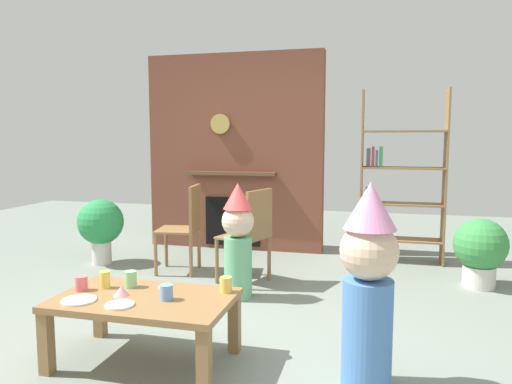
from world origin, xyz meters
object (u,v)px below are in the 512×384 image
at_px(child_by_the_chairs, 238,238).
at_px(paper_cup_far_right, 105,280).
at_px(coffee_table, 144,307).
at_px(birthday_cake_slice, 121,291).
at_px(bookshelf, 395,184).
at_px(paper_cup_near_right, 131,279).
at_px(paper_plate_rear, 120,305).
at_px(paper_cup_center, 81,283).
at_px(paper_plate_front, 79,300).
at_px(child_in_pink, 368,281).
at_px(paper_cup_far_left, 226,285).
at_px(dining_chair_middle, 251,230).
at_px(paper_cup_near_left, 167,292).
at_px(potted_plant_short, 101,224).
at_px(potted_plant_tall, 480,249).
at_px(dining_chair_left, 186,223).

bearing_deg(child_by_the_chairs, paper_cup_far_right, -14.96).
xyz_separation_m(coffee_table, birthday_cake_slice, (-0.14, -0.02, 0.09)).
height_order(bookshelf, paper_cup_near_right, bookshelf).
bearing_deg(paper_cup_far_right, paper_plate_rear, -46.31).
bearing_deg(paper_cup_center, paper_cup_near_right, 26.45).
xyz_separation_m(paper_cup_near_right, paper_plate_rear, (0.11, -0.33, -0.05)).
bearing_deg(paper_plate_front, child_in_pink, 6.82).
height_order(paper_cup_far_left, child_in_pink, child_in_pink).
bearing_deg(dining_chair_middle, paper_cup_far_left, 118.61).
bearing_deg(paper_cup_near_left, paper_plate_front, -162.91).
height_order(bookshelf, paper_plate_front, bookshelf).
xyz_separation_m(birthday_cake_slice, child_by_the_chairs, (0.35, 1.31, 0.08)).
xyz_separation_m(paper_cup_center, paper_cup_far_right, (0.12, 0.08, 0.01)).
distance_m(child_in_pink, potted_plant_short, 3.49).
height_order(coffee_table, paper_plate_rear, paper_plate_rear).
distance_m(paper_cup_far_right, child_in_pink, 1.65).
bearing_deg(potted_plant_tall, coffee_table, -137.17).
xyz_separation_m(paper_cup_near_right, dining_chair_middle, (0.39, 1.56, 0.04)).
bearing_deg(paper_plate_front, paper_cup_center, 120.27).
height_order(paper_cup_center, potted_plant_short, potted_plant_short).
relative_size(paper_cup_far_left, dining_chair_middle, 0.11).
distance_m(paper_cup_center, potted_plant_short, 2.27).
bearing_deg(potted_plant_short, potted_plant_tall, 1.91).
distance_m(bookshelf, potted_plant_short, 3.27).
relative_size(paper_cup_near_right, paper_cup_far_left, 1.10).
relative_size(paper_cup_far_right, potted_plant_tall, 0.17).
height_order(paper_plate_rear, birthday_cake_slice, birthday_cake_slice).
bearing_deg(birthday_cake_slice, potted_plant_short, 125.20).
bearing_deg(paper_cup_near_left, bookshelf, 64.58).
bearing_deg(coffee_table, paper_plate_front, -153.47).
distance_m(paper_cup_far_right, child_by_the_chairs, 1.31).
xyz_separation_m(paper_cup_far_right, child_by_the_chairs, (0.54, 1.19, 0.06)).
relative_size(birthday_cake_slice, child_by_the_chairs, 0.10).
bearing_deg(dining_chair_middle, dining_chair_left, 3.52).
bearing_deg(paper_cup_far_right, coffee_table, -16.74).
xyz_separation_m(coffee_table, paper_cup_far_right, (-0.33, 0.10, 0.12)).
distance_m(paper_cup_near_left, dining_chair_middle, 1.73).
xyz_separation_m(bookshelf, potted_plant_tall, (0.74, -0.79, -0.51)).
bearing_deg(child_by_the_chairs, dining_chair_left, -121.41).
bearing_deg(birthday_cake_slice, paper_plate_rear, -63.17).
distance_m(paper_cup_near_left, potted_plant_short, 2.64).
xyz_separation_m(paper_cup_near_left, potted_plant_tall, (2.13, 2.14, -0.10)).
bearing_deg(bookshelf, paper_cup_far_right, -123.64).
distance_m(paper_cup_far_left, child_by_the_chairs, 1.11).
relative_size(paper_cup_far_left, dining_chair_left, 0.11).
bearing_deg(paper_cup_near_left, paper_plate_rear, -143.38).
distance_m(coffee_table, dining_chair_middle, 1.73).
height_order(paper_cup_near_right, paper_cup_far_right, paper_cup_far_right).
distance_m(paper_cup_near_right, birthday_cake_slice, 0.17).
relative_size(paper_cup_near_right, birthday_cake_slice, 1.07).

